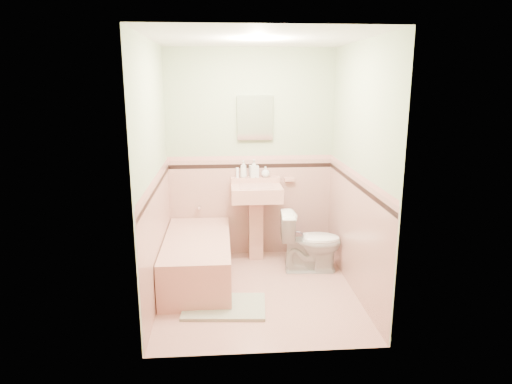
{
  "coord_description": "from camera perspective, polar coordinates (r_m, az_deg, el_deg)",
  "views": [
    {
      "loc": [
        -0.35,
        -4.32,
        2.13
      ],
      "look_at": [
        0.0,
        0.25,
        1.0
      ],
      "focal_mm": 31.87,
      "sensor_mm": 36.0,
      "label": 1
    }
  ],
  "objects": [
    {
      "name": "wall_right",
      "position": [
        4.61,
        12.76,
        2.51
      ],
      "size": [
        0.0,
        2.5,
        2.5
      ],
      "primitive_type": "plane",
      "rotation": [
        1.57,
        0.0,
        -1.57
      ],
      "color": "beige",
      "rests_on": "ground"
    },
    {
      "name": "accent_front",
      "position": [
        3.41,
        1.72,
        -3.38
      ],
      "size": [
        2.0,
        0.0,
        2.0
      ],
      "primitive_type": "plane",
      "rotation": [
        -1.57,
        0.0,
        0.0
      ],
      "color": "black",
      "rests_on": "ground"
    },
    {
      "name": "bath_mat",
      "position": [
        4.51,
        -3.99,
        -14.14
      ],
      "size": [
        0.82,
        0.58,
        0.03
      ],
      "primitive_type": "cube",
      "rotation": [
        0.0,
        0.0,
        -0.08
      ],
      "color": "#A0A98D",
      "rests_on": "floor"
    },
    {
      "name": "sink_faucet",
      "position": [
        5.46,
        -0.08,
        1.38
      ],
      "size": [
        0.02,
        0.02,
        0.1
      ],
      "primitive_type": "cylinder",
      "color": "silver",
      "rests_on": "sink"
    },
    {
      "name": "tub_faucet",
      "position": [
        5.58,
        -7.1,
        -1.85
      ],
      "size": [
        0.04,
        0.12,
        0.04
      ],
      "primitive_type": "cylinder",
      "rotation": [
        1.57,
        0.0,
        0.0
      ],
      "color": "silver",
      "rests_on": "wall_back"
    },
    {
      "name": "floor",
      "position": [
        4.82,
        0.23,
        -12.34
      ],
      "size": [
        2.2,
        2.2,
        0.0
      ],
      "primitive_type": "plane",
      "color": "tan",
      "rests_on": "ground"
    },
    {
      "name": "accent_left",
      "position": [
        4.48,
        -12.38,
        0.5
      ],
      "size": [
        0.0,
        2.2,
        2.2
      ],
      "primitive_type": "plane",
      "rotation": [
        1.57,
        0.0,
        1.57
      ],
      "color": "black",
      "rests_on": "ground"
    },
    {
      "name": "soap_bottle_right",
      "position": [
        5.49,
        1.2,
        2.55
      ],
      "size": [
        0.13,
        0.13,
        0.13
      ],
      "primitive_type": "imported",
      "rotation": [
        0.0,
        0.0,
        -0.29
      ],
      "color": "#B2B2B2",
      "rests_on": "sink"
    },
    {
      "name": "wall_front",
      "position": [
        3.35,
        1.77,
        -1.35
      ],
      "size": [
        2.5,
        0.0,
        2.5
      ],
      "primitive_type": "plane",
      "rotation": [
        -1.57,
        0.0,
        0.0
      ],
      "color": "beige",
      "rests_on": "ground"
    },
    {
      "name": "wall_left",
      "position": [
        4.45,
        -12.7,
        2.12
      ],
      "size": [
        0.0,
        2.5,
        2.5
      ],
      "primitive_type": "plane",
      "rotation": [
        1.57,
        0.0,
        1.57
      ],
      "color": "beige",
      "rests_on": "ground"
    },
    {
      "name": "shoe",
      "position": [
        4.54,
        -5.34,
        -13.28
      ],
      "size": [
        0.18,
        0.12,
        0.06
      ],
      "primitive_type": "cube",
      "rotation": [
        0.0,
        0.0,
        0.31
      ],
      "color": "#BF1E59",
      "rests_on": "bath_mat"
    },
    {
      "name": "bathtub",
      "position": [
        5.03,
        -7.33,
        -8.52
      ],
      "size": [
        0.7,
        1.5,
        0.45
      ],
      "primitive_type": "cube",
      "color": "tan",
      "rests_on": "floor"
    },
    {
      "name": "ceiling",
      "position": [
        4.35,
        0.27,
        18.75
      ],
      "size": [
        2.2,
        2.2,
        0.0
      ],
      "primitive_type": "plane",
      "rotation": [
        3.14,
        0.0,
        0.0
      ],
      "color": "white",
      "rests_on": "ground"
    },
    {
      "name": "bucket",
      "position": [
        5.67,
        5.07,
        -7.07
      ],
      "size": [
        0.28,
        0.28,
        0.22
      ],
      "primitive_type": null,
      "rotation": [
        0.0,
        0.0,
        0.37
      ],
      "color": "#08198D",
      "rests_on": "floor"
    },
    {
      "name": "toilet",
      "position": [
        5.23,
        6.87,
        -6.17
      ],
      "size": [
        0.71,
        0.43,
        0.69
      ],
      "primitive_type": "imported",
      "rotation": [
        0.0,
        0.0,
        1.5
      ],
      "color": "white",
      "rests_on": "floor"
    },
    {
      "name": "medicine_cabinet",
      "position": [
        5.42,
        -0.14,
        9.31
      ],
      "size": [
        0.41,
        0.04,
        0.51
      ],
      "primitive_type": "cube",
      "color": "white",
      "rests_on": "wall_back"
    },
    {
      "name": "cap_front",
      "position": [
        3.38,
        1.73,
        -1.76
      ],
      "size": [
        2.0,
        0.0,
        2.0
      ],
      "primitive_type": "plane",
      "rotation": [
        -1.57,
        0.0,
        0.0
      ],
      "color": "tan",
      "rests_on": "ground"
    },
    {
      "name": "wainscot_front",
      "position": [
        3.59,
        1.67,
        -11.37
      ],
      "size": [
        2.0,
        0.0,
        2.0
      ],
      "primitive_type": "plane",
      "rotation": [
        -1.57,
        0.0,
        0.0
      ],
      "color": "#D09B8B",
      "rests_on": "ground"
    },
    {
      "name": "cap_back",
      "position": [
        5.48,
        -0.67,
        4.31
      ],
      "size": [
        2.0,
        0.0,
        2.0
      ],
      "primitive_type": "plane",
      "rotation": [
        1.57,
        0.0,
        0.0
      ],
      "color": "tan",
      "rests_on": "ground"
    },
    {
      "name": "accent_back",
      "position": [
        5.5,
        -0.66,
        3.28
      ],
      "size": [
        2.0,
        0.0,
        2.0
      ],
      "primitive_type": "plane",
      "rotation": [
        1.57,
        0.0,
        0.0
      ],
      "color": "black",
      "rests_on": "ground"
    },
    {
      "name": "sink",
      "position": [
        5.45,
        0.03,
        -3.95
      ],
      "size": [
        0.59,
        0.48,
        0.93
      ],
      "primitive_type": null,
      "color": "tan",
      "rests_on": "floor"
    },
    {
      "name": "cap_left",
      "position": [
        4.46,
        -12.45,
        1.75
      ],
      "size": [
        0.0,
        2.2,
        2.2
      ],
      "primitive_type": "plane",
      "rotation": [
        1.57,
        0.0,
        1.57
      ],
      "color": "tan",
      "rests_on": "ground"
    },
    {
      "name": "cap_right",
      "position": [
        4.61,
        12.52,
        2.14
      ],
      "size": [
        0.0,
        2.2,
        2.2
      ],
      "primitive_type": "plane",
      "rotation": [
        1.57,
        0.0,
        -1.57
      ],
      "color": "tan",
      "rests_on": "ground"
    },
    {
      "name": "wainscot_right",
      "position": [
        4.77,
        12.2,
        -5.17
      ],
      "size": [
        0.0,
        2.2,
        2.2
      ],
      "primitive_type": "plane",
      "rotation": [
        1.57,
        0.0,
        -1.57
      ],
      "color": "#D09B8B",
      "rests_on": "ground"
    },
    {
      "name": "tube",
      "position": [
        5.47,
        -2.36,
        2.44
      ],
      "size": [
        0.05,
        0.05,
        0.12
      ],
      "primitive_type": "cylinder",
      "rotation": [
        0.0,
        0.0,
        -0.39
      ],
      "color": "white",
      "rests_on": "sink"
    },
    {
      "name": "wall_back",
      "position": [
        5.5,
        -0.68,
        4.65
      ],
      "size": [
        2.5,
        0.0,
        2.5
      ],
      "primitive_type": "plane",
      "rotation": [
        1.57,
        0.0,
        0.0
      ],
      "color": "beige",
      "rests_on": "ground"
    },
    {
      "name": "accent_right",
      "position": [
        4.63,
        12.46,
        0.93
      ],
      "size": [
        0.0,
        2.2,
        2.2
      ],
      "primitive_type": "plane",
      "rotation": [
        1.57,
        0.0,
        -1.57
      ],
      "color": "black",
      "rests_on": "ground"
    },
    {
      "name": "soap_bottle_mid",
      "position": [
        5.47,
        -0.26,
        2.97
      ],
      "size": [
        0.12,
        0.12,
        0.22
      ],
      "primitive_type": "imported",
      "rotation": [
        0.0,
        0.0,
        0.22
      ],
      "color": "#B2B2B2",
      "rests_on": "sink"
    },
    {
      "name": "soap_bottle_left",
      "position": [
        5.46,
        -1.58,
        2.9
      ],
      "size": [
        0.1,
        0.1,
        0.21
      ],
      "primitive_type": "imported",
      "rotation": [
        0.0,
        0.0,
        -0.34
      ],
      "color": "#B2B2B2",
      "rests_on": "sink"
    },
    {
      "name": "wainscot_left",
      "position": [
        4.62,
        -12.13,
        -5.79
      ],
      "size": [
        0.0,
        2.2,
        2.2
      ],
      "primitive_type": "plane",
      "rotation": [
        1.57,
        0.0,
        1.57
      ],
      "color": "#D09B8B",
      "rests_on": "ground"
    },
    {
      "name": "soap_dish",
      "position": [
        5.56,
        4.19,
        1.58
      ],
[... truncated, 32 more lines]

